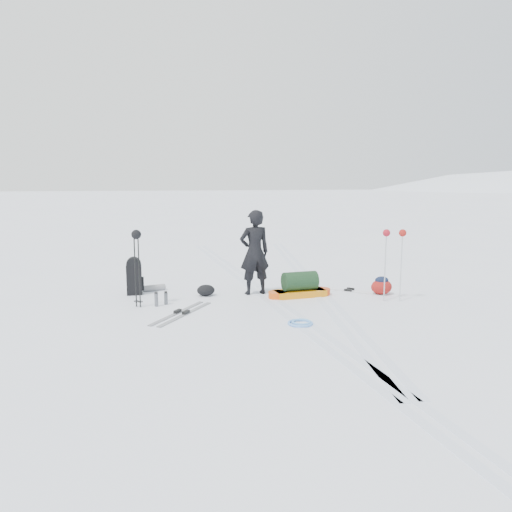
# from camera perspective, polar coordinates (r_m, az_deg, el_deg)

# --- Properties ---
(ground) EXTENTS (200.00, 200.00, 0.00)m
(ground) POSITION_cam_1_polar(r_m,az_deg,el_deg) (10.40, 2.05, -5.24)
(ground) COLOR white
(ground) RESTS_ON ground
(snow_hill_backdrop) EXTENTS (359.50, 192.00, 162.45)m
(snow_hill_backdrop) POSITION_cam_1_polar(r_m,az_deg,el_deg) (134.77, 21.01, -23.87)
(snow_hill_backdrop) COLOR white
(snow_hill_backdrop) RESTS_ON ground
(ski_tracks) EXTENTS (3.38, 17.97, 0.01)m
(ski_tracks) POSITION_cam_1_polar(r_m,az_deg,el_deg) (11.38, 3.98, -4.01)
(ski_tracks) COLOR silver
(ski_tracks) RESTS_ON ground
(skier) EXTENTS (0.73, 0.53, 1.86)m
(skier) POSITION_cam_1_polar(r_m,az_deg,el_deg) (10.92, -0.17, 0.42)
(skier) COLOR black
(skier) RESTS_ON ground
(pulk_sled) EXTENTS (1.45, 0.57, 0.54)m
(pulk_sled) POSITION_cam_1_polar(r_m,az_deg,el_deg) (10.86, 5.03, -3.54)
(pulk_sled) COLOR orange
(pulk_sled) RESTS_ON ground
(expedition_rucksack) EXTENTS (0.85, 0.53, 0.83)m
(expedition_rucksack) POSITION_cam_1_polar(r_m,az_deg,el_deg) (11.30, -13.47, -2.35)
(expedition_rucksack) COLOR black
(expedition_rucksack) RESTS_ON ground
(ski_poles_black) EXTENTS (0.21, 0.19, 1.55)m
(ski_poles_black) POSITION_cam_1_polar(r_m,az_deg,el_deg) (10.01, -13.50, 1.35)
(ski_poles_black) COLOR black
(ski_poles_black) RESTS_ON ground
(ski_poles_silver) EXTENTS (0.47, 0.23, 1.51)m
(ski_poles_silver) POSITION_cam_1_polar(r_m,az_deg,el_deg) (10.61, 15.52, 1.64)
(ski_poles_silver) COLOR #B5B9BD
(ski_poles_silver) RESTS_ON ground
(touring_skis_grey) EXTENTS (1.27, 1.67, 0.07)m
(touring_skis_grey) POSITION_cam_1_polar(r_m,az_deg,el_deg) (9.58, -8.48, -6.46)
(touring_skis_grey) COLOR #94989C
(touring_skis_grey) RESTS_ON ground
(touring_skis_white) EXTENTS (1.35, 1.34, 0.06)m
(touring_skis_white) POSITION_cam_1_polar(r_m,az_deg,el_deg) (11.55, 10.61, -3.90)
(touring_skis_white) COLOR silver
(touring_skis_white) RESTS_ON ground
(rope_coil) EXTENTS (0.57, 0.57, 0.05)m
(rope_coil) POSITION_cam_1_polar(r_m,az_deg,el_deg) (8.86, 5.13, -7.61)
(rope_coil) COLOR #63A1F1
(rope_coil) RESTS_ON ground
(small_daypack) EXTENTS (0.59, 0.55, 0.40)m
(small_daypack) POSITION_cam_1_polar(r_m,az_deg,el_deg) (11.33, 14.15, -3.32)
(small_daypack) COLOR maroon
(small_daypack) RESTS_ON ground
(thermos_pair) EXTENTS (0.28, 0.20, 0.29)m
(thermos_pair) POSITION_cam_1_polar(r_m,az_deg,el_deg) (10.24, -10.81, -4.82)
(thermos_pair) COLOR slate
(thermos_pair) RESTS_ON ground
(stuff_sack) EXTENTS (0.46, 0.40, 0.24)m
(stuff_sack) POSITION_cam_1_polar(r_m,az_deg,el_deg) (10.94, -5.75, -3.92)
(stuff_sack) COLOR black
(stuff_sack) RESTS_ON ground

